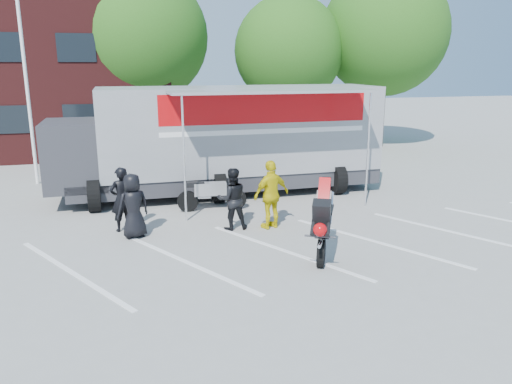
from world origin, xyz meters
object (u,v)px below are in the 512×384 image
tree_left (144,37)px  spectator_hivis (271,195)px  parked_motorcycle (212,210)px  tree_mid (289,51)px  tree_right (385,33)px  stunt_bike_rider (323,255)px  spectator_leather_a (133,206)px  spectator_leather_b (122,199)px  flagpole (30,42)px  transporter_truck (227,193)px  spectator_leather_c (232,199)px

tree_left → spectator_hivis: bearing=-79.8°
parked_motorcycle → spectator_hivis: bearing=-144.7°
tree_mid → parked_motorcycle: (-5.85, -10.17, -4.94)m
tree_right → stunt_bike_rider: 17.67m
tree_right → spectator_leather_a: (-13.21, -11.54, -5.04)m
spectator_leather_b → spectator_hivis: 3.96m
flagpole → tree_right: bearing=15.5°
tree_left → flagpole: bearing=-125.3°
transporter_truck → spectator_leather_a: bearing=-130.9°
tree_mid → spectator_hivis: tree_mid is taller
spectator_leather_a → spectator_leather_c: (2.56, -0.02, 0.00)m
tree_left → spectator_leather_b: size_ratio=5.00×
tree_mid → spectator_leather_b: bearing=-126.6°
tree_right → spectator_hivis: tree_right is taller
tree_right → tree_left: bearing=172.9°
flagpole → tree_left: (4.24, 6.00, 0.51)m
flagpole → spectator_leather_a: size_ratio=4.80×
spectator_leather_c → transporter_truck: bearing=-99.5°
spectator_leather_a → spectator_leather_b: (-0.27, 0.62, 0.03)m
spectator_leather_c → spectator_leather_a: bearing=0.1°
transporter_truck → parked_motorcycle: transporter_truck is taller
flagpole → parked_motorcycle: 9.02m
transporter_truck → stunt_bike_rider: (0.94, -6.26, 0.00)m
parked_motorcycle → spectator_leather_b: bearing=120.1°
tree_right → spectator_leather_b: bearing=-141.0°
tree_mid → tree_left: bearing=171.9°
transporter_truck → spectator_leather_b: transporter_truck is taller
spectator_leather_a → tree_right: bearing=-157.5°
tree_right → spectator_leather_a: size_ratio=5.47×
transporter_truck → spectator_leather_c: size_ratio=6.75×
spectator_leather_c → stunt_bike_rider: bearing=123.9°
transporter_truck → parked_motorcycle: 2.11m
spectator_leather_b → transporter_truck: bearing=-158.1°
spectator_leather_c → spectator_hivis: (1.03, -0.18, 0.09)m
spectator_leather_c → parked_motorcycle: bearing=-83.4°
tree_left → tree_mid: (7.00, -1.00, -0.62)m
parked_motorcycle → spectator_hivis: size_ratio=1.15×
spectator_leather_a → flagpole: bearing=-85.3°
tree_mid → spectator_hivis: bearing=-110.6°
parked_motorcycle → spectator_leather_b: 3.04m
tree_mid → spectator_leather_a: (-8.21, -12.04, -4.11)m
spectator_leather_b → tree_mid: bearing=-146.8°
tree_mid → tree_right: tree_right is taller
tree_right → spectator_leather_b: 18.06m
flagpole → tree_right: (16.24, 4.50, 0.82)m
parked_motorcycle → spectator_hivis: 2.59m
flagpole → transporter_truck: (6.27, -3.25, -5.05)m
spectator_leather_a → spectator_hivis: spectator_hivis is taller
tree_left → tree_mid: size_ratio=1.13×
parked_motorcycle → stunt_bike_rider: size_ratio=1.03×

